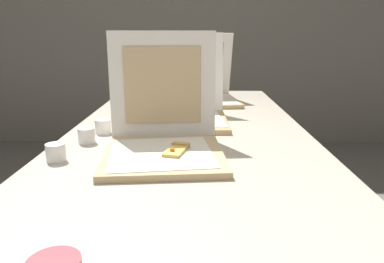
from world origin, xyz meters
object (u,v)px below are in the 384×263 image
object	(u,v)px
pizza_box_front	(164,138)
cup_white_far	(139,108)
cup_white_near_left	(56,152)
table	(188,145)
pizza_box_back	(203,93)
pizza_box_middle	(184,109)
cup_white_near_center	(87,136)
cup_white_mid	(103,126)

from	to	relation	value
pizza_box_front	cup_white_far	distance (m)	0.68
cup_white_near_left	table	bearing A→B (deg)	37.73
pizza_box_back	cup_white_far	xyz separation A→B (m)	(-0.33, -0.31, -0.03)
pizza_box_middle	pizza_box_back	world-z (taller)	pizza_box_middle
table	cup_white_far	xyz separation A→B (m)	(-0.26, 0.40, 0.07)
pizza_box_back	table	bearing A→B (deg)	-104.00
pizza_box_front	table	bearing A→B (deg)	68.76
table	pizza_box_front	xyz separation A→B (m)	(-0.07, -0.25, 0.10)
cup_white_far	cup_white_near_left	bearing A→B (deg)	-102.14
table	cup_white_near_center	distance (m)	0.40
cup_white_near_center	cup_white_far	bearing A→B (deg)	77.63
cup_white_near_left	pizza_box_front	bearing A→B (deg)	11.31
pizza_box_front	cup_white_mid	distance (m)	0.38
cup_white_mid	pizza_box_front	bearing A→B (deg)	-44.21
table	pizza_box_front	size ratio (longest dim) A/B	5.37
pizza_box_middle	cup_white_mid	world-z (taller)	pizza_box_middle
cup_white_mid	cup_white_near_left	size ratio (longest dim) A/B	1.00
table	cup_white_far	world-z (taller)	cup_white_far
table	pizza_box_middle	bearing A→B (deg)	95.46
cup_white_near_center	cup_white_far	world-z (taller)	same
pizza_box_front	cup_white_near_left	bearing A→B (deg)	-173.79
table	pizza_box_back	bearing A→B (deg)	84.19
table	cup_white_mid	world-z (taller)	cup_white_mid
pizza_box_middle	cup_white_mid	distance (m)	0.39
table	pizza_box_middle	xyz separation A→B (m)	(-0.02, 0.23, 0.10)
pizza_box_front	cup_white_near_center	bearing A→B (deg)	151.56
cup_white_far	table	bearing A→B (deg)	-57.13
pizza_box_middle	table	bearing A→B (deg)	-86.06
pizza_box_middle	cup_white_near_left	xyz separation A→B (m)	(-0.39, -0.55, -0.03)
pizza_box_middle	cup_white_far	distance (m)	0.29
cup_white_near_left	cup_white_mid	bearing A→B (deg)	78.78
pizza_box_front	pizza_box_middle	distance (m)	0.48
pizza_box_back	pizza_box_front	bearing A→B (deg)	-106.76
pizza_box_back	cup_white_near_left	xyz separation A→B (m)	(-0.48, -1.03, -0.03)
pizza_box_front	cup_white_mid	bearing A→B (deg)	130.70
pizza_box_middle	pizza_box_back	size ratio (longest dim) A/B	1.07
cup_white_mid	cup_white_near_left	xyz separation A→B (m)	(-0.07, -0.33, 0.00)
pizza_box_back	cup_white_far	bearing A→B (deg)	-144.90
pizza_box_front	cup_white_near_left	distance (m)	0.35
pizza_box_back	cup_white_mid	size ratio (longest dim) A/B	7.05
cup_white_near_center	cup_white_mid	bearing A→B (deg)	79.22
pizza_box_front	pizza_box_middle	xyz separation A→B (m)	(0.05, 0.48, -0.00)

